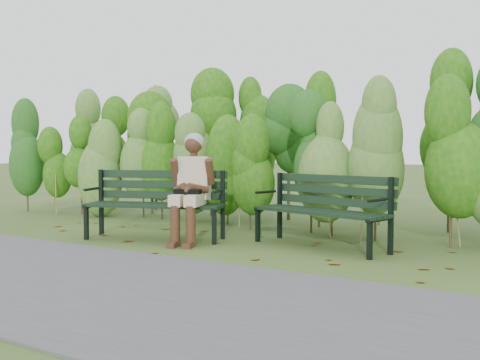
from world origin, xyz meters
The scene contains 7 objects.
ground centered at (0.00, 0.00, 0.00)m, with size 80.00×80.00×0.00m, color #3E5326.
footpath centered at (0.00, -2.20, 0.01)m, with size 60.00×2.50×0.01m, color #474749.
hedge_band centered at (0.00, 1.86, 1.26)m, with size 11.04×1.67×2.42m.
leaf_litter centered at (-0.53, -0.01, 0.00)m, with size 5.73×2.14×0.01m.
bench_left centered at (-1.00, -0.03, 0.51)m, with size 1.81×1.11×0.86m.
bench_right centered at (1.04, 0.52, 0.49)m, with size 1.74×0.92×0.83m.
seated_woman centered at (-0.46, -0.02, 0.74)m, with size 0.61×0.85×1.33m.
Camera 1 is at (3.64, -5.43, 1.11)m, focal length 42.00 mm.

